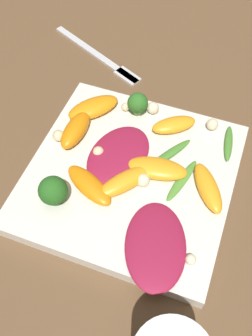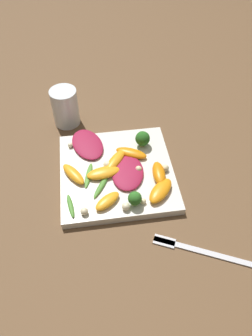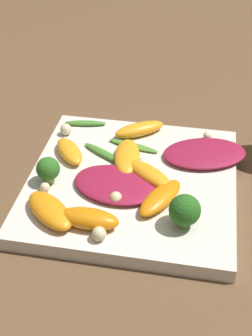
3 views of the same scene
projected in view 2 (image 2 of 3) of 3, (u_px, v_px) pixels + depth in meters
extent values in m
plane|color=brown|center=(117.00, 175.00, 0.76)|extent=(2.40, 2.40, 0.00)
cube|color=silver|center=(117.00, 172.00, 0.75)|extent=(0.25, 0.25, 0.02)
cylinder|color=white|center=(65.00, 107.00, 0.84)|extent=(0.07, 0.07, 0.10)
cube|color=silver|center=(203.00, 251.00, 0.63)|extent=(0.09, 0.18, 0.01)
cube|color=silver|center=(164.00, 241.00, 0.64)|extent=(0.04, 0.05, 0.01)
ellipsoid|color=maroon|center=(128.00, 173.00, 0.73)|extent=(0.11, 0.09, 0.01)
ellipsoid|color=maroon|center=(87.00, 144.00, 0.79)|extent=(0.12, 0.10, 0.01)
ellipsoid|color=orange|center=(103.00, 173.00, 0.73)|extent=(0.04, 0.08, 0.02)
ellipsoid|color=orange|center=(161.00, 191.00, 0.69)|extent=(0.08, 0.07, 0.02)
ellipsoid|color=orange|center=(107.00, 201.00, 0.68)|extent=(0.06, 0.07, 0.02)
ellipsoid|color=orange|center=(159.00, 173.00, 0.72)|extent=(0.07, 0.03, 0.02)
ellipsoid|color=orange|center=(116.00, 161.00, 0.75)|extent=(0.08, 0.07, 0.02)
ellipsoid|color=orange|center=(131.00, 153.00, 0.77)|extent=(0.06, 0.08, 0.02)
ellipsoid|color=orange|center=(73.00, 174.00, 0.72)|extent=(0.07, 0.06, 0.02)
cylinder|color=#84AD5B|center=(135.00, 202.00, 0.68)|extent=(0.01, 0.01, 0.01)
sphere|color=#2D6B23|center=(135.00, 198.00, 0.67)|extent=(0.03, 0.03, 0.03)
cylinder|color=#7A9E51|center=(142.00, 143.00, 0.79)|extent=(0.01, 0.01, 0.01)
sphere|color=#26601E|center=(143.00, 139.00, 0.78)|extent=(0.04, 0.04, 0.04)
ellipsoid|color=#518E33|center=(89.00, 175.00, 0.73)|extent=(0.07, 0.03, 0.01)
ellipsoid|color=#47842D|center=(71.00, 206.00, 0.67)|extent=(0.06, 0.02, 0.01)
ellipsoid|color=#47842D|center=(102.00, 185.00, 0.71)|extent=(0.07, 0.05, 0.01)
sphere|color=beige|center=(126.00, 206.00, 0.67)|extent=(0.02, 0.02, 0.02)
sphere|color=beige|center=(143.00, 201.00, 0.68)|extent=(0.01, 0.01, 0.01)
sphere|color=beige|center=(139.00, 169.00, 0.74)|extent=(0.01, 0.01, 0.01)
sphere|color=beige|center=(84.00, 211.00, 0.66)|extent=(0.02, 0.02, 0.02)
sphere|color=beige|center=(165.00, 168.00, 0.74)|extent=(0.02, 0.02, 0.02)
sphere|color=beige|center=(70.00, 145.00, 0.79)|extent=(0.01, 0.01, 0.01)
sphere|color=beige|center=(107.00, 165.00, 0.74)|extent=(0.02, 0.02, 0.02)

